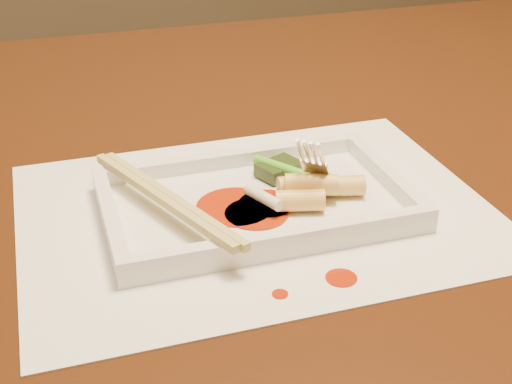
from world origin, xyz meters
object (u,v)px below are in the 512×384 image
object	(u,v)px
chopstick_a	(161,199)
fork	(327,105)
table	(301,216)
placemat	(256,211)
plate_base	(256,206)

from	to	relation	value
chopstick_a	fork	world-z (taller)	fork
table	placemat	world-z (taller)	placemat
table	placemat	bearing A→B (deg)	-125.15
plate_base	chopstick_a	size ratio (longest dim) A/B	1.31
fork	placemat	bearing A→B (deg)	-165.58
placemat	plate_base	bearing A→B (deg)	0.00
plate_base	fork	distance (m)	0.11
plate_base	fork	world-z (taller)	fork
chopstick_a	fork	size ratio (longest dim) A/B	1.42
fork	plate_base	bearing A→B (deg)	-165.58
plate_base	chopstick_a	bearing A→B (deg)	180.00
chopstick_a	fork	xyz separation A→B (m)	(0.15, 0.02, 0.06)
fork	chopstick_a	bearing A→B (deg)	-173.25
chopstick_a	table	bearing A→B (deg)	37.75
placemat	chopstick_a	world-z (taller)	chopstick_a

